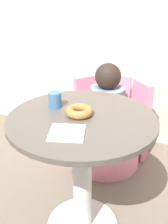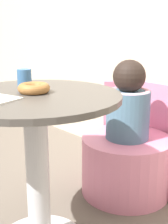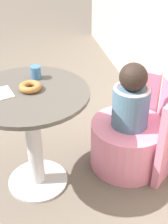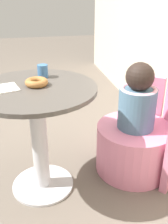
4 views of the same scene
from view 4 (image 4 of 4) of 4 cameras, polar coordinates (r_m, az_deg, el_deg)
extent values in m
plane|color=#665B51|center=(1.98, -8.10, -14.24)|extent=(12.00, 12.00, 0.00)
cylinder|color=silver|center=(1.93, -8.87, -15.21)|extent=(0.42, 0.42, 0.02)
cylinder|color=silver|center=(1.72, -9.66, -6.24)|extent=(0.10, 0.10, 0.69)
cylinder|color=#4C4742|center=(1.56, -10.61, 4.97)|extent=(0.73, 0.73, 0.02)
cylinder|color=pink|center=(1.99, 10.65, -7.71)|extent=(0.54, 0.54, 0.36)
cube|color=pink|center=(2.17, 13.42, -0.55)|extent=(0.19, 0.21, 0.65)
cylinder|color=slate|center=(1.84, 11.46, 0.73)|extent=(0.26, 0.26, 0.29)
torus|color=pink|center=(1.79, 11.83, 4.62)|extent=(0.25, 0.25, 0.04)
sphere|color=black|center=(1.76, 12.10, 7.51)|extent=(0.19, 0.19, 0.19)
torus|color=#9E6633|center=(1.57, -10.29, 6.39)|extent=(0.14, 0.14, 0.04)
cylinder|color=#386699|center=(1.71, -8.97, 8.80)|extent=(0.07, 0.07, 0.08)
cube|color=silver|center=(1.57, -17.01, 4.95)|extent=(0.19, 0.19, 0.01)
camera|label=1|loc=(1.49, -59.75, 14.99)|focal=42.00mm
camera|label=2|loc=(0.82, -66.65, -9.13)|focal=50.00mm
camera|label=3|loc=(0.41, 174.23, 36.57)|focal=50.00mm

